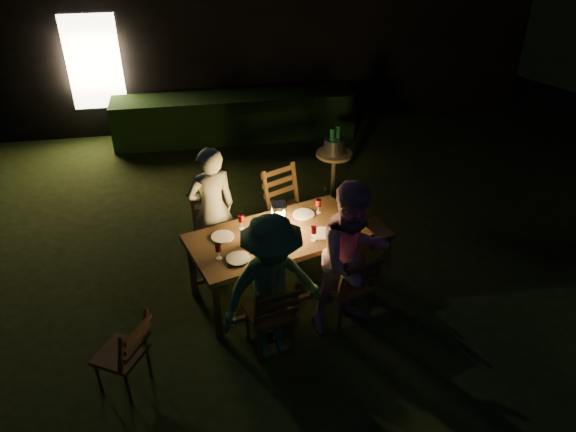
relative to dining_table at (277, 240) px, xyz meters
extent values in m
plane|color=black|center=(0.36, 0.56, -0.72)|extent=(40.00, 40.00, 0.00)
cube|color=black|center=(0.36, 6.76, 0.88)|extent=(10.00, 4.00, 3.20)
cube|color=#FFE5B2|center=(-2.44, 4.77, 0.63)|extent=(0.90, 0.06, 1.60)
cube|color=black|center=(-0.14, 4.31, -0.32)|extent=(4.20, 0.70, 0.80)
cube|color=#4C3419|center=(0.00, 0.00, 0.05)|extent=(2.11, 1.49, 0.06)
cube|color=#4C3419|center=(-0.71, -0.64, -0.37)|extent=(0.07, 0.07, 0.70)
cube|color=#4C3419|center=(-0.95, 0.11, -0.37)|extent=(0.07, 0.07, 0.70)
cube|color=#4C3419|center=(0.95, -0.11, -0.37)|extent=(0.07, 0.07, 0.70)
cube|color=#4C3419|center=(0.71, 0.64, -0.37)|extent=(0.07, 0.07, 0.70)
cube|color=#4C3419|center=(-0.20, -0.85, -0.27)|extent=(0.53, 0.52, 0.04)
cube|color=#4C3419|center=(-0.15, -1.04, 0.02)|extent=(0.47, 0.25, 0.52)
cube|color=#4C3419|center=(0.66, -0.58, -0.25)|extent=(0.58, 0.57, 0.04)
cube|color=#4C3419|center=(0.73, -0.76, 0.04)|extent=(0.48, 0.30, 0.54)
cube|color=#4C3419|center=(-0.66, 0.58, -0.29)|extent=(0.52, 0.51, 0.04)
cube|color=#4C3419|center=(-0.71, 0.75, -0.03)|extent=(0.44, 0.26, 0.49)
cube|color=#4C3419|center=(0.29, 0.88, -0.23)|extent=(0.63, 0.62, 0.04)
cube|color=#4C3419|center=(0.20, 1.07, 0.08)|extent=(0.50, 0.35, 0.56)
cube|color=#4C3419|center=(1.19, 0.38, -0.25)|extent=(0.54, 0.55, 0.04)
cube|color=#4C3419|center=(1.00, 0.33, 0.04)|extent=(0.26, 0.48, 0.54)
cube|color=#4C3419|center=(-1.63, -1.15, -0.29)|extent=(0.55, 0.56, 0.04)
cube|color=#4C3419|center=(-1.47, -1.24, -0.03)|extent=(0.33, 0.43, 0.49)
imported|color=beige|center=(-0.68, 0.64, 0.08)|extent=(0.67, 0.54, 1.59)
imported|color=#B1799C|center=(0.68, -0.64, 0.14)|extent=(1.00, 0.88, 1.72)
imported|color=#376E3E|center=(-0.18, -0.92, 0.09)|extent=(1.17, 0.89, 1.61)
cube|color=white|center=(0.03, 0.06, 0.09)|extent=(0.15, 0.15, 0.03)
cube|color=white|center=(0.03, 0.06, 0.41)|extent=(0.16, 0.16, 0.03)
cylinder|color=#FF9E3F|center=(0.03, 0.06, 0.21)|extent=(0.09, 0.09, 0.18)
cylinder|color=white|center=(-0.59, 0.04, 0.09)|extent=(0.25, 0.25, 0.01)
cylinder|color=white|center=(-0.46, -0.38, 0.09)|extent=(0.25, 0.25, 0.01)
cylinder|color=white|center=(0.36, 0.35, 0.09)|extent=(0.25, 0.25, 0.01)
cylinder|color=white|center=(0.50, -0.07, 0.09)|extent=(0.25, 0.25, 0.01)
cylinder|color=#0F471E|center=(-0.24, -0.08, 0.22)|extent=(0.07, 0.07, 0.28)
cube|color=red|center=(-0.04, -0.35, 0.08)|extent=(0.18, 0.14, 0.01)
cube|color=red|center=(0.62, -0.12, 0.08)|extent=(0.18, 0.14, 0.01)
cube|color=black|center=(-0.50, -0.48, 0.08)|extent=(0.14, 0.07, 0.01)
cylinder|color=brown|center=(1.12, 2.05, -0.04)|extent=(0.52, 0.52, 0.04)
cylinder|color=brown|center=(1.12, 2.05, -0.38)|extent=(0.06, 0.06, 0.68)
cylinder|color=#A5A8AD|center=(1.12, 2.05, 0.09)|extent=(0.30, 0.30, 0.22)
cylinder|color=#0F471E|center=(1.07, 2.01, 0.14)|extent=(0.07, 0.07, 0.32)
cylinder|color=#0F471E|center=(1.17, 2.09, 0.14)|extent=(0.07, 0.07, 0.32)
camera|label=1|loc=(-0.68, -5.01, 3.56)|focal=35.00mm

